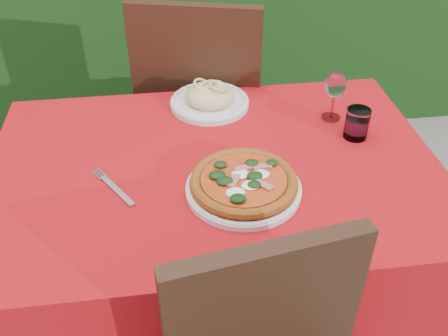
{
  "coord_description": "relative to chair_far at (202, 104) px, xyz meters",
  "views": [
    {
      "loc": [
        -0.12,
        -1.11,
        1.59
      ],
      "look_at": [
        0.02,
        -0.05,
        0.77
      ],
      "focal_mm": 40.0,
      "sensor_mm": 36.0,
      "label": 1
    }
  ],
  "objects": [
    {
      "name": "ground",
      "position": [
        -0.02,
        -0.61,
        -0.59
      ],
      "size": [
        60.0,
        60.0,
        0.0
      ],
      "primitive_type": "plane",
      "color": "slate",
      "rests_on": "ground"
    },
    {
      "name": "dining_table",
      "position": [
        -0.02,
        -0.61,
        0.01
      ],
      "size": [
        1.26,
        0.86,
        0.75
      ],
      "color": "#4D3118",
      "rests_on": "ground"
    },
    {
      "name": "chair_far",
      "position": [
        0.0,
        0.0,
        0.0
      ],
      "size": [
        0.57,
        0.57,
        1.02
      ],
      "rotation": [
        0.0,
        0.0,
        2.88
      ],
      "color": "black",
      "rests_on": "ground"
    },
    {
      "name": "pizza_plate",
      "position": [
        0.04,
        -0.74,
        0.19
      ],
      "size": [
        0.31,
        0.31,
        0.06
      ],
      "rotation": [
        0.0,
        0.0,
        -0.16
      ],
      "color": "silver",
      "rests_on": "dining_table"
    },
    {
      "name": "pasta_plate",
      "position": [
        0.0,
        -0.29,
        0.19
      ],
      "size": [
        0.26,
        0.26,
        0.07
      ],
      "rotation": [
        0.0,
        0.0,
        -0.15
      ],
      "color": "silver",
      "rests_on": "dining_table"
    },
    {
      "name": "water_glass",
      "position": [
        0.41,
        -0.53,
        0.2
      ],
      "size": [
        0.07,
        0.07,
        0.09
      ],
      "color": "white",
      "rests_on": "dining_table"
    },
    {
      "name": "wine_glass",
      "position": [
        0.37,
        -0.42,
        0.27
      ],
      "size": [
        0.07,
        0.07,
        0.16
      ],
      "color": "silver",
      "rests_on": "dining_table"
    },
    {
      "name": "fork",
      "position": [
        -0.29,
        -0.7,
        0.16
      ],
      "size": [
        0.13,
        0.19,
        0.01
      ],
      "primitive_type": "cube",
      "rotation": [
        0.0,
        0.0,
        0.57
      ],
      "color": "silver",
      "rests_on": "dining_table"
    }
  ]
}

